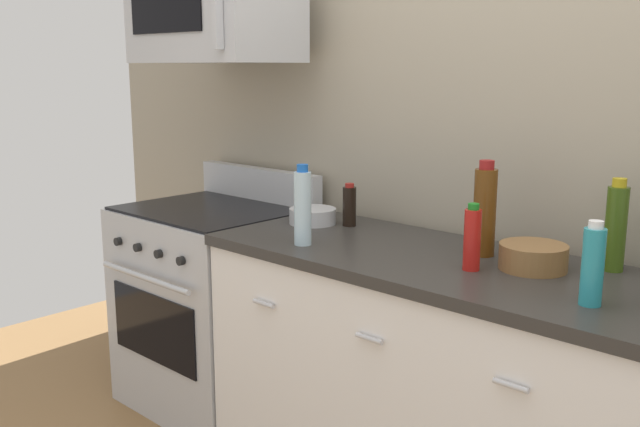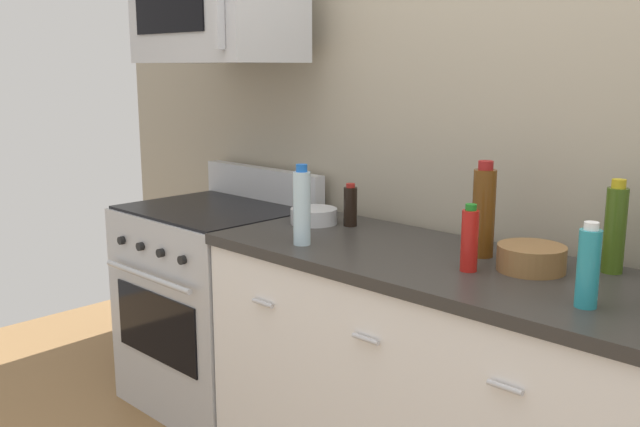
{
  "view_description": "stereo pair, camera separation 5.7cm",
  "coord_description": "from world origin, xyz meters",
  "px_view_note": "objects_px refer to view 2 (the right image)",
  "views": [
    {
      "loc": [
        1.04,
        -1.91,
        1.54
      ],
      "look_at": [
        -0.7,
        -0.05,
        1.01
      ],
      "focal_mm": 39.73,
      "sensor_mm": 36.0,
      "label": 1
    },
    {
      "loc": [
        1.08,
        -1.87,
        1.54
      ],
      "look_at": [
        -0.7,
        -0.05,
        1.01
      ],
      "focal_mm": 39.73,
      "sensor_mm": 36.0,
      "label": 2
    }
  ],
  "objects_px": {
    "range_oven": "(217,304)",
    "bowl_steel_prep": "(314,215)",
    "bowl_wooden_salad": "(531,257)",
    "bottle_soy_sauce_dark": "(350,206)",
    "bottle_water_clear": "(302,207)",
    "bottle_wine_amber": "(484,212)",
    "bottle_dish_soap": "(588,267)",
    "microwave": "(217,15)",
    "bottle_hot_sauce_red": "(470,239)",
    "bottle_olive_oil": "(615,229)"
  },
  "relations": [
    {
      "from": "bottle_olive_oil",
      "to": "bottle_water_clear",
      "type": "bearing_deg",
      "value": -155.54
    },
    {
      "from": "range_oven",
      "to": "bottle_water_clear",
      "type": "distance_m",
      "value": 0.97
    },
    {
      "from": "bottle_hot_sauce_red",
      "to": "bowl_wooden_salad",
      "type": "bearing_deg",
      "value": 45.01
    },
    {
      "from": "bowl_wooden_salad",
      "to": "bowl_steel_prep",
      "type": "distance_m",
      "value": 0.95
    },
    {
      "from": "bottle_wine_amber",
      "to": "bottle_soy_sauce_dark",
      "type": "relative_size",
      "value": 1.88
    },
    {
      "from": "bottle_dish_soap",
      "to": "bottle_hot_sauce_red",
      "type": "height_order",
      "value": "bottle_dish_soap"
    },
    {
      "from": "bottle_olive_oil",
      "to": "bottle_water_clear",
      "type": "xyz_separation_m",
      "value": [
        -0.92,
        -0.42,
        -0.0
      ]
    },
    {
      "from": "bottle_water_clear",
      "to": "bowl_wooden_salad",
      "type": "relative_size",
      "value": 1.36
    },
    {
      "from": "range_oven",
      "to": "microwave",
      "type": "distance_m",
      "value": 1.28
    },
    {
      "from": "bottle_olive_oil",
      "to": "bottle_hot_sauce_red",
      "type": "distance_m",
      "value": 0.44
    },
    {
      "from": "bottle_soy_sauce_dark",
      "to": "bottle_hot_sauce_red",
      "type": "height_order",
      "value": "bottle_hot_sauce_red"
    },
    {
      "from": "bottle_soy_sauce_dark",
      "to": "bottle_water_clear",
      "type": "xyz_separation_m",
      "value": [
        0.08,
        -0.34,
        0.05
      ]
    },
    {
      "from": "bottle_soy_sauce_dark",
      "to": "bowl_steel_prep",
      "type": "xyz_separation_m",
      "value": [
        -0.13,
        -0.07,
        -0.05
      ]
    },
    {
      "from": "bottle_wine_amber",
      "to": "bottle_water_clear",
      "type": "height_order",
      "value": "bottle_wine_amber"
    },
    {
      "from": "microwave",
      "to": "bottle_soy_sauce_dark",
      "type": "distance_m",
      "value": 1.02
    },
    {
      "from": "bottle_wine_amber",
      "to": "bowl_wooden_salad",
      "type": "distance_m",
      "value": 0.23
    },
    {
      "from": "bowl_wooden_salad",
      "to": "bottle_soy_sauce_dark",
      "type": "bearing_deg",
      "value": 174.62
    },
    {
      "from": "bottle_soy_sauce_dark",
      "to": "bottle_hot_sauce_red",
      "type": "distance_m",
      "value": 0.71
    },
    {
      "from": "bottle_hot_sauce_red",
      "to": "bowl_steel_prep",
      "type": "bearing_deg",
      "value": 169.97
    },
    {
      "from": "bottle_water_clear",
      "to": "bottle_olive_oil",
      "type": "bearing_deg",
      "value": 24.46
    },
    {
      "from": "bottle_dish_soap",
      "to": "bottle_water_clear",
      "type": "bearing_deg",
      "value": -176.81
    },
    {
      "from": "microwave",
      "to": "bottle_wine_amber",
      "type": "bearing_deg",
      "value": 3.22
    },
    {
      "from": "bottle_wine_amber",
      "to": "bottle_hot_sauce_red",
      "type": "distance_m",
      "value": 0.2
    },
    {
      "from": "bottle_olive_oil",
      "to": "bottle_wine_amber",
      "type": "bearing_deg",
      "value": -163.54
    },
    {
      "from": "bottle_water_clear",
      "to": "microwave",
      "type": "bearing_deg",
      "value": 162.83
    },
    {
      "from": "range_oven",
      "to": "bottle_dish_soap",
      "type": "bearing_deg",
      "value": -4.31
    },
    {
      "from": "bottle_wine_amber",
      "to": "bottle_soy_sauce_dark",
      "type": "xyz_separation_m",
      "value": [
        -0.62,
        0.03,
        -0.07
      ]
    },
    {
      "from": "bottle_olive_oil",
      "to": "bowl_steel_prep",
      "type": "relative_size",
      "value": 1.53
    },
    {
      "from": "microwave",
      "to": "bottle_wine_amber",
      "type": "height_order",
      "value": "microwave"
    },
    {
      "from": "bowl_wooden_salad",
      "to": "bowl_steel_prep",
      "type": "relative_size",
      "value": 1.12
    },
    {
      "from": "microwave",
      "to": "bottle_soy_sauce_dark",
      "type": "xyz_separation_m",
      "value": [
        0.68,
        0.11,
        -0.75
      ]
    },
    {
      "from": "microwave",
      "to": "bottle_soy_sauce_dark",
      "type": "height_order",
      "value": "microwave"
    },
    {
      "from": "bottle_olive_oil",
      "to": "bottle_hot_sauce_red",
      "type": "height_order",
      "value": "bottle_olive_oil"
    },
    {
      "from": "range_oven",
      "to": "bowl_steel_prep",
      "type": "bearing_deg",
      "value": 8.7
    },
    {
      "from": "microwave",
      "to": "bowl_steel_prep",
      "type": "distance_m",
      "value": 0.97
    },
    {
      "from": "bottle_hot_sauce_red",
      "to": "bowl_steel_prep",
      "type": "distance_m",
      "value": 0.83
    },
    {
      "from": "range_oven",
      "to": "bottle_dish_soap",
      "type": "height_order",
      "value": "bottle_dish_soap"
    },
    {
      "from": "bottle_hot_sauce_red",
      "to": "bottle_dish_soap",
      "type": "bearing_deg",
      "value": -10.16
    },
    {
      "from": "range_oven",
      "to": "bowl_steel_prep",
      "type": "distance_m",
      "value": 0.73
    },
    {
      "from": "bottle_olive_oil",
      "to": "bowl_steel_prep",
      "type": "distance_m",
      "value": 1.15
    },
    {
      "from": "range_oven",
      "to": "bottle_dish_soap",
      "type": "distance_m",
      "value": 1.85
    },
    {
      "from": "microwave",
      "to": "bowl_wooden_salad",
      "type": "height_order",
      "value": "microwave"
    },
    {
      "from": "microwave",
      "to": "bottle_wine_amber",
      "type": "relative_size",
      "value": 2.35
    },
    {
      "from": "bottle_wine_amber",
      "to": "bowl_steel_prep",
      "type": "relative_size",
      "value": 1.7
    },
    {
      "from": "bottle_olive_oil",
      "to": "bottle_wine_amber",
      "type": "distance_m",
      "value": 0.4
    },
    {
      "from": "bottle_water_clear",
      "to": "bottle_dish_soap",
      "type": "bearing_deg",
      "value": 3.19
    },
    {
      "from": "bottle_wine_amber",
      "to": "bowl_steel_prep",
      "type": "xyz_separation_m",
      "value": [
        -0.75,
        -0.03,
        -0.12
      ]
    },
    {
      "from": "bottle_dish_soap",
      "to": "microwave",
      "type": "bearing_deg",
      "value": 174.24
    },
    {
      "from": "bottle_olive_oil",
      "to": "bottle_wine_amber",
      "type": "relative_size",
      "value": 0.9
    },
    {
      "from": "range_oven",
      "to": "bottle_dish_soap",
      "type": "relative_size",
      "value": 4.72
    }
  ]
}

